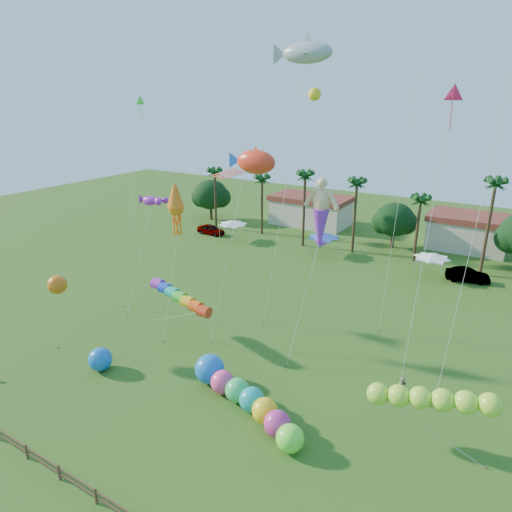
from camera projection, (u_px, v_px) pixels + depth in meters
The scene contains 20 objects.
ground at pixel (173, 435), 28.78m from camera, with size 160.00×160.00×0.00m, color #285116.
tree_line at pixel (412, 222), 60.94m from camera, with size 69.46×8.91×11.00m.
buildings_row at pixel (375, 222), 69.80m from camera, with size 35.00×7.00×4.00m.
tent_row at pixel (322, 236), 60.01m from camera, with size 31.00×4.00×0.60m.
fence at pixel (95, 494), 23.75m from camera, with size 36.12×0.12×1.00m.
car_a at pixel (211, 229), 70.14m from camera, with size 1.81×4.49×1.53m, color #4C4C54.
car_b at pixel (468, 275), 52.26m from camera, with size 1.65×4.75×1.56m, color #4C4C54.
spectator_b at pixel (402, 389), 31.95m from camera, with size 0.82×0.64×1.68m, color #AAA88E.
caterpillar_inflatable at pixel (243, 396), 31.04m from camera, with size 10.59×5.35×2.21m.
blue_ball at pixel (100, 359), 35.36m from camera, with size 1.84×1.84×1.84m, color blue.
rainbow_tube at pixel (187, 307), 38.20m from camera, with size 9.52×2.58×4.04m.
green_worm at pixel (378, 394), 27.90m from camera, with size 10.14×2.35×3.82m.
orange_ball_kite at pixel (57, 285), 36.78m from camera, with size 2.00×2.00×6.59m.
merman_kite at pixel (321, 218), 36.15m from camera, with size 2.65×6.06×13.78m.
fish_kite at pixel (256, 162), 36.85m from camera, with size 5.27×5.24×16.26m.
shark_kite at pixel (307, 53), 39.12m from camera, with size 6.61×7.45×24.83m.
squid_kite at pixel (176, 208), 38.43m from camera, with size 1.70×3.89×13.40m.
lobster_kite at pixel (150, 200), 43.27m from camera, with size 3.45×4.77×11.45m.
delta_kite_red at pixel (453, 99), 28.82m from camera, with size 1.37×3.55×20.98m.
delta_kite_green at pixel (140, 107), 42.86m from camera, with size 1.10×4.55×20.27m.
Camera 1 is at (16.70, -17.16, 20.25)m, focal length 32.00 mm.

